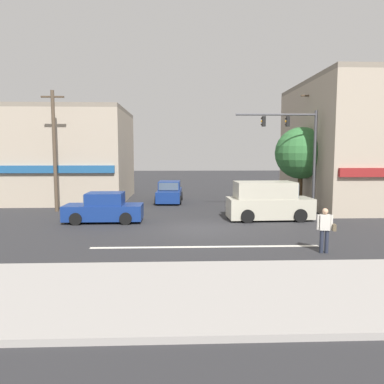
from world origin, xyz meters
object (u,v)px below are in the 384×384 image
(sedan_crossing_leftbound, at_px, (169,193))
(pedestrian_foreground_with_bag, at_px, (325,228))
(utility_pole_near_left, at_px, (54,149))
(street_tree, at_px, (301,153))
(sedan_waiting_far, at_px, (104,209))
(utility_pole_far_right, at_px, (310,147))
(van_parked_curbside, at_px, (268,202))
(traffic_light_mast, at_px, (299,145))

(sedan_crossing_leftbound, relative_size, pedestrian_foreground_with_bag, 2.50)
(utility_pole_near_left, bearing_deg, pedestrian_foreground_with_bag, -38.58)
(street_tree, relative_size, sedan_waiting_far, 1.31)
(utility_pole_far_right, distance_m, van_parked_curbside, 6.80)
(traffic_light_mast, bearing_deg, van_parked_curbside, -138.89)
(traffic_light_mast, xyz_separation_m, sedan_crossing_leftbound, (-7.89, 5.59, -3.46))
(utility_pole_near_left, relative_size, sedan_waiting_far, 1.83)
(utility_pole_far_right, bearing_deg, pedestrian_foreground_with_bag, -106.63)
(utility_pole_far_right, height_order, sedan_crossing_leftbound, utility_pole_far_right)
(pedestrian_foreground_with_bag, bearing_deg, traffic_light_mast, 78.25)
(street_tree, xyz_separation_m, sedan_waiting_far, (-12.12, -4.65, -2.95))
(sedan_crossing_leftbound, distance_m, pedestrian_foreground_with_bag, 15.77)
(utility_pole_far_right, relative_size, pedestrian_foreground_with_bag, 4.70)
(sedan_waiting_far, xyz_separation_m, van_parked_curbside, (8.91, 0.36, 0.29))
(sedan_waiting_far, distance_m, van_parked_curbside, 8.92)
(sedan_crossing_leftbound, bearing_deg, sedan_waiting_far, -112.64)
(traffic_light_mast, height_order, sedan_crossing_leftbound, traffic_light_mast)
(utility_pole_far_right, xyz_separation_m, van_parked_curbside, (-3.91, -4.65, -3.07))
(traffic_light_mast, distance_m, van_parked_curbside, 4.40)
(utility_pole_near_left, height_order, traffic_light_mast, utility_pole_near_left)
(street_tree, relative_size, pedestrian_foreground_with_bag, 3.22)
(sedan_waiting_far, bearing_deg, street_tree, 21.00)
(utility_pole_near_left, distance_m, utility_pole_far_right, 16.59)
(sedan_crossing_leftbound, bearing_deg, utility_pole_near_left, -149.49)
(traffic_light_mast, xyz_separation_m, pedestrian_foreground_with_bag, (-1.87, -8.98, -3.22))
(utility_pole_near_left, height_order, sedan_crossing_leftbound, utility_pole_near_left)
(street_tree, height_order, traffic_light_mast, traffic_light_mast)
(sedan_waiting_far, distance_m, sedan_crossing_leftbound, 8.63)
(utility_pole_near_left, xyz_separation_m, van_parked_curbside, (12.63, -3.45, -2.90))
(utility_pole_far_right, bearing_deg, utility_pole_near_left, -175.86)
(sedan_waiting_far, relative_size, van_parked_curbside, 0.88)
(utility_pole_far_right, bearing_deg, van_parked_curbside, -130.04)
(street_tree, bearing_deg, traffic_light_mast, -111.69)
(van_parked_curbside, bearing_deg, utility_pole_near_left, 164.72)
(van_parked_curbside, xyz_separation_m, pedestrian_foreground_with_bag, (0.43, -6.97, -0.05))
(utility_pole_near_left, xyz_separation_m, traffic_light_mast, (14.94, -1.44, 0.27))
(street_tree, bearing_deg, pedestrian_foreground_with_bag, -103.84)
(van_parked_curbside, height_order, pedestrian_foreground_with_bag, van_parked_curbside)
(utility_pole_far_right, distance_m, pedestrian_foreground_with_bag, 12.53)
(van_parked_curbside, bearing_deg, sedan_waiting_far, -177.66)
(utility_pole_near_left, bearing_deg, sedan_waiting_far, -45.69)
(sedan_crossing_leftbound, bearing_deg, street_tree, -20.63)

